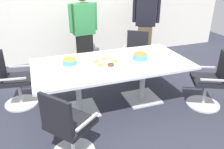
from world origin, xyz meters
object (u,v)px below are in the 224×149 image
conference_table (112,70)px  office_chair_2 (135,57)px  person_standing_1 (146,21)px  napkin_pile (138,69)px  snack_bowl_pretzels (140,56)px  office_chair_1 (210,83)px  person_standing_0 (84,31)px  donut_platter (105,62)px  office_chair_0 (68,130)px  office_chair_3 (14,83)px  snack_bowl_chips_orange (70,61)px  plate_stack (158,51)px

conference_table → office_chair_2: (0.86, 0.95, -0.22)m
person_standing_1 → napkin_pile: size_ratio=10.44×
conference_table → snack_bowl_pretzels: 0.51m
person_standing_1 → snack_bowl_pretzels: (-0.89, -1.56, -0.17)m
office_chair_2 → napkin_pile: office_chair_2 is taller
office_chair_1 → snack_bowl_pretzels: 1.21m
conference_table → person_standing_0: bearing=92.2°
person_standing_0 → person_standing_1: 1.43m
conference_table → donut_platter: size_ratio=6.11×
office_chair_0 → napkin_pile: bearing=77.6°
donut_platter → napkin_pile: (0.36, -0.41, 0.01)m
office_chair_1 → person_standing_1: size_ratio=0.49×
donut_platter → office_chair_1: bearing=-19.5°
office_chair_0 → snack_bowl_pretzels: (1.34, 0.93, 0.40)m
office_chair_1 → donut_platter: size_ratio=2.32×
person_standing_0 → donut_platter: person_standing_0 is taller
office_chair_0 → office_chair_3: bearing=164.4°
office_chair_2 → snack_bowl_pretzels: size_ratio=3.89×
person_standing_0 → snack_bowl_chips_orange: 1.53m
donut_platter → plate_stack: size_ratio=2.11×
office_chair_2 → donut_platter: size_ratio=2.32×
office_chair_0 → plate_stack: size_ratio=4.89×
plate_stack → office_chair_3: bearing=172.4°
office_chair_0 → snack_bowl_pretzels: bearing=86.7°
office_chair_0 → donut_platter: (0.77, 0.95, 0.36)m
office_chair_1 → snack_bowl_chips_orange: bearing=97.3°
snack_bowl_chips_orange → napkin_pile: bearing=-32.9°
office_chair_0 → snack_bowl_pretzels: 1.69m
person_standing_0 → office_chair_0: bearing=65.8°
office_chair_0 → donut_platter: bearing=103.0°
office_chair_1 → napkin_pile: size_ratio=5.09×
conference_table → snack_bowl_pretzels: size_ratio=10.26×
office_chair_0 → person_standing_1: (2.24, 2.50, 0.58)m
office_chair_1 → office_chair_2: same height
snack_bowl_chips_orange → donut_platter: snack_bowl_chips_orange is taller
office_chair_1 → snack_bowl_pretzels: (-1.00, 0.54, 0.40)m
snack_bowl_pretzels → snack_bowl_chips_orange: snack_bowl_pretzels is taller
person_standing_1 → donut_platter: 2.14m
office_chair_2 → person_standing_0: (-0.92, 0.64, 0.47)m
snack_bowl_pretzels → office_chair_2: bearing=68.2°
person_standing_1 → snack_bowl_pretzels: bearing=89.2°
donut_platter → office_chair_2: bearing=44.4°
plate_stack → office_chair_0: bearing=-147.4°
office_chair_0 → napkin_pile: office_chair_0 is taller
office_chair_1 → office_chair_0: bearing=125.6°
office_chair_1 → plate_stack: 1.00m
office_chair_3 → snack_bowl_pretzels: (1.96, -0.54, 0.40)m
office_chair_1 → person_standing_0: (-1.54, 2.14, 0.47)m
napkin_pile → person_standing_1: bearing=60.4°
donut_platter → office_chair_0: bearing=-128.9°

